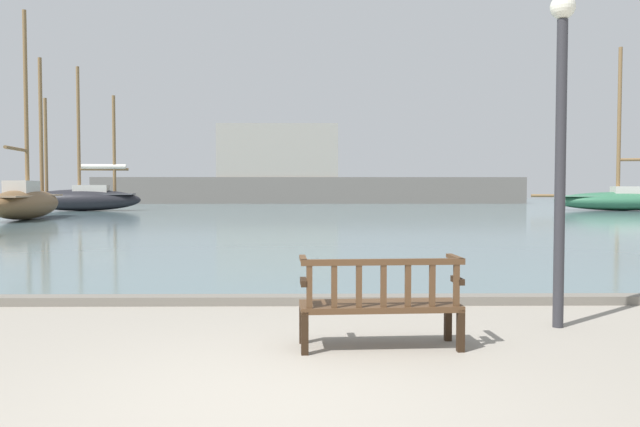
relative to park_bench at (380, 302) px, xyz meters
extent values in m
plane|color=gray|center=(-1.00, -1.48, -0.47)|extent=(160.00, 160.00, 0.00)
cube|color=slate|center=(-1.00, 42.52, -0.43)|extent=(100.00, 80.00, 0.08)
cube|color=slate|center=(-1.00, 2.37, -0.41)|extent=(40.00, 0.30, 0.12)
cube|color=black|center=(-0.78, 0.21, -0.26)|extent=(0.07, 0.07, 0.42)
cube|color=black|center=(0.75, 0.31, -0.26)|extent=(0.07, 0.07, 0.42)
cube|color=black|center=(-0.75, -0.23, -0.26)|extent=(0.07, 0.07, 0.42)
cube|color=black|center=(0.77, -0.14, -0.26)|extent=(0.07, 0.07, 0.42)
cube|color=#4C331E|center=(0.00, 0.04, -0.05)|extent=(1.63, 0.61, 0.06)
cube|color=#4C331E|center=(0.01, -0.18, 0.42)|extent=(1.60, 0.15, 0.06)
cube|color=#4C331E|center=(-0.71, -0.23, 0.19)|extent=(0.06, 0.04, 0.41)
cube|color=#4C331E|center=(-0.47, -0.21, 0.19)|extent=(0.06, 0.04, 0.41)
cube|color=#4C331E|center=(-0.23, -0.20, 0.19)|extent=(0.06, 0.04, 0.41)
cube|color=#4C331E|center=(0.01, -0.18, 0.19)|extent=(0.06, 0.04, 0.41)
cube|color=#4C331E|center=(0.25, -0.17, 0.19)|extent=(0.06, 0.04, 0.41)
cube|color=#4C331E|center=(0.49, -0.15, 0.19)|extent=(0.06, 0.04, 0.41)
cube|color=#4C331E|center=(0.73, -0.14, 0.19)|extent=(0.06, 0.04, 0.41)
cube|color=black|center=(-0.77, -0.10, 0.22)|extent=(0.08, 0.30, 0.06)
cube|color=#4C331E|center=(-0.77, -0.01, 0.43)|extent=(0.09, 0.47, 0.04)
cube|color=black|center=(0.77, -0.01, 0.22)|extent=(0.08, 0.30, 0.06)
cube|color=#4C331E|center=(0.77, 0.08, 0.43)|extent=(0.09, 0.47, 0.04)
ellipsoid|color=brown|center=(-14.56, 24.19, 0.34)|extent=(2.89, 8.38, 1.47)
cube|color=#997A5B|center=(-14.56, 24.19, 0.75)|extent=(2.30, 7.35, 0.08)
cube|color=beige|center=(-14.49, 23.58, 1.13)|extent=(1.31, 2.21, 0.69)
cylinder|color=brown|center=(-14.59, 24.39, 5.25)|extent=(0.19, 0.19, 8.93)
cylinder|color=brown|center=(-14.41, 22.96, 2.94)|extent=(0.49, 2.88, 0.15)
cylinder|color=brown|center=(-14.85, 26.63, 4.34)|extent=(0.19, 0.19, 7.11)
ellipsoid|color=black|center=(-15.83, 35.03, 0.32)|extent=(7.67, 3.08, 1.42)
cube|color=#4C4C51|center=(-15.83, 35.03, 0.71)|extent=(6.72, 2.44, 0.08)
cube|color=beige|center=(-15.28, 35.10, 1.03)|extent=(2.29, 1.44, 0.56)
cylinder|color=brown|center=(-16.02, 35.00, 4.90)|extent=(0.21, 0.21, 8.29)
cylinder|color=brown|center=(-14.46, 35.21, 2.35)|extent=(3.13, 0.58, 0.17)
cylinder|color=silver|center=(-14.46, 35.21, 2.52)|extent=(2.84, 0.71, 0.34)
cylinder|color=brown|center=(-18.05, 34.73, 3.85)|extent=(0.21, 0.21, 6.21)
cylinder|color=brown|center=(-13.80, 35.30, 3.98)|extent=(0.21, 0.21, 6.46)
ellipsoid|color=#2D6647|center=(19.99, 35.27, 0.23)|extent=(8.92, 3.94, 1.25)
cube|color=#5B9375|center=(19.99, 35.27, 0.58)|extent=(7.80, 3.15, 0.08)
cube|color=beige|center=(20.63, 35.16, 0.92)|extent=(2.57, 1.76, 0.61)
cylinder|color=brown|center=(19.78, 35.31, 5.54)|extent=(0.25, 0.25, 9.85)
cylinder|color=brown|center=(15.02, 36.14, 0.60)|extent=(1.49, 0.45, 0.20)
cylinder|color=#2D2D33|center=(2.16, 0.92, 1.29)|extent=(0.12, 0.12, 3.51)
sphere|color=silver|center=(2.16, 0.92, 3.18)|extent=(0.28, 0.28, 0.28)
cube|color=#66605B|center=(-1.00, 54.22, 0.84)|extent=(41.56, 2.40, 2.62)
cube|color=gray|center=(-4.05, 54.22, 4.71)|extent=(11.61, 2.00, 5.13)
camera|label=1|loc=(-0.68, -6.18, 1.14)|focal=35.00mm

